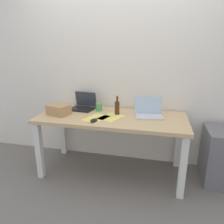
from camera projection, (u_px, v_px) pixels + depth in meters
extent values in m
plane|color=slate|center=(112.00, 171.00, 2.66)|extent=(8.00, 8.00, 0.00)
cube|color=silver|center=(120.00, 65.00, 2.69)|extent=(5.20, 0.08, 2.60)
cube|color=tan|center=(112.00, 118.00, 2.45)|extent=(1.73, 0.75, 0.04)
cube|color=silver|center=(39.00, 151.00, 2.44)|extent=(0.07, 0.07, 0.70)
cube|color=silver|center=(183.00, 168.00, 2.09)|extent=(0.07, 0.07, 0.70)
cube|color=silver|center=(63.00, 131.00, 3.03)|extent=(0.07, 0.07, 0.70)
cube|color=silver|center=(178.00, 142.00, 2.68)|extent=(0.07, 0.07, 0.70)
cube|color=black|center=(82.00, 109.00, 2.71)|extent=(0.32, 0.26, 0.02)
cube|color=#333842|center=(86.00, 99.00, 2.78)|extent=(0.30, 0.07, 0.20)
cube|color=silver|center=(149.00, 117.00, 2.40)|extent=(0.34, 0.25, 0.02)
cube|color=silver|center=(148.00, 105.00, 2.46)|extent=(0.31, 0.08, 0.21)
cylinder|color=#47280F|center=(117.00, 108.00, 2.49)|extent=(0.06, 0.06, 0.16)
cylinder|color=#47280F|center=(117.00, 99.00, 2.45)|extent=(0.02, 0.02, 0.06)
cylinder|color=#B21E19|center=(117.00, 96.00, 2.44)|extent=(0.03, 0.03, 0.01)
ellipsoid|color=black|center=(94.00, 120.00, 2.25)|extent=(0.09, 0.11, 0.03)
cube|color=tan|center=(59.00, 110.00, 2.49)|extent=(0.29, 0.24, 0.12)
cylinder|color=#4C9E56|center=(99.00, 107.00, 2.65)|extent=(0.08, 0.08, 0.09)
cube|color=#F4E06B|center=(96.00, 118.00, 2.37)|extent=(0.29, 0.35, 0.00)
cube|color=#F4E06B|center=(111.00, 117.00, 2.41)|extent=(0.31, 0.35, 0.00)
cube|color=slate|center=(222.00, 156.00, 2.38)|extent=(0.40, 0.48, 0.64)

